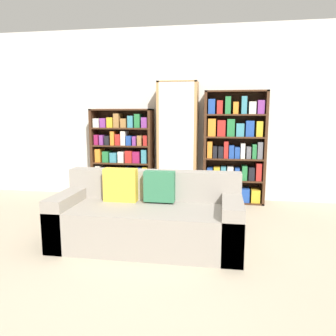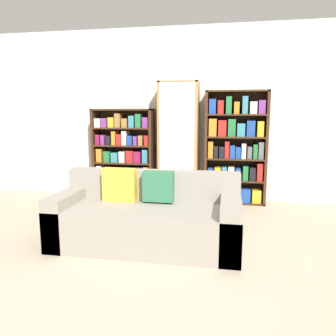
# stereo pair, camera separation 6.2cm
# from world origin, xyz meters

# --- Properties ---
(ground_plane) EXTENTS (16.00, 16.00, 0.00)m
(ground_plane) POSITION_xyz_m (0.00, 0.00, 0.00)
(ground_plane) COLOR tan
(wall_back) EXTENTS (7.16, 0.06, 2.70)m
(wall_back) POSITION_xyz_m (0.00, 2.65, 1.35)
(wall_back) COLOR beige
(wall_back) RESTS_ON ground
(couch) EXTENTS (1.91, 0.83, 0.78)m
(couch) POSITION_xyz_m (-0.06, 0.59, 0.28)
(couch) COLOR gray
(couch) RESTS_ON ground
(bookshelf_left) EXTENTS (0.99, 0.32, 1.44)m
(bookshelf_left) POSITION_xyz_m (-0.90, 2.44, 0.68)
(bookshelf_left) COLOR #3D2314
(bookshelf_left) RESTS_ON ground
(display_cabinet) EXTENTS (0.61, 0.36, 1.84)m
(display_cabinet) POSITION_xyz_m (0.00, 2.43, 0.92)
(display_cabinet) COLOR #AD7F4C
(display_cabinet) RESTS_ON ground
(bookshelf_right) EXTENTS (0.92, 0.32, 1.70)m
(bookshelf_right) POSITION_xyz_m (0.87, 2.44, 0.82)
(bookshelf_right) COLOR #3D2314
(bookshelf_right) RESTS_ON ground
(wine_bottle) EXTENTS (0.07, 0.07, 0.36)m
(wine_bottle) POSITION_xyz_m (0.66, 1.33, 0.15)
(wine_bottle) COLOR #192333
(wine_bottle) RESTS_ON ground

